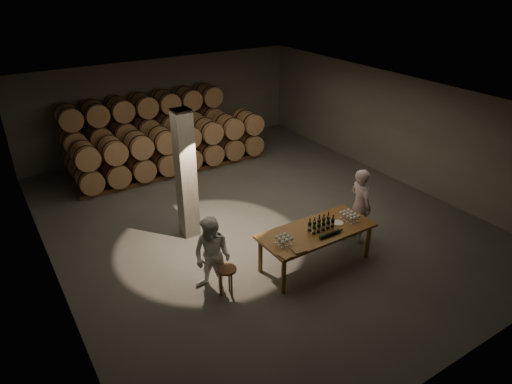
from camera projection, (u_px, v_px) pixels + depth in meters
room at (186, 175)px, 10.73m from camera, size 12.00×12.00×12.00m
tasting_table at (316, 234)px, 9.93m from camera, size 2.60×1.10×0.90m
barrel_stack_back at (146, 127)px, 15.07m from camera, size 5.48×0.95×2.31m
barrel_stack_front at (175, 148)px, 14.37m from camera, size 6.26×0.95×1.57m
bottle_cluster at (321, 225)px, 9.86m from camera, size 0.60×0.23×0.31m
lying_bottles at (330, 234)px, 9.65m from camera, size 0.63×0.08×0.08m
glass_cluster_left at (284, 238)px, 9.35m from camera, size 0.30×0.30×0.17m
glass_cluster_right at (350, 215)px, 10.22m from camera, size 0.30×0.41×0.17m
plate at (338, 223)px, 10.13m from camera, size 0.26×0.26×0.01m
notebook_near at (299, 250)px, 9.16m from camera, size 0.30×0.25×0.03m
notebook_corner at (285, 256)px, 8.99m from camera, size 0.23×0.28×0.02m
pen at (302, 249)px, 9.21m from camera, size 0.15×0.02×0.01m
stool at (227, 273)px, 9.10m from camera, size 0.39×0.39×0.65m
person_man at (360, 205)px, 10.80m from camera, size 0.51×0.72×1.86m
person_woman at (212, 256)px, 9.07m from camera, size 0.99×1.05×1.71m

